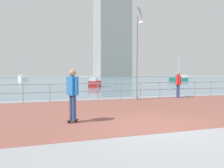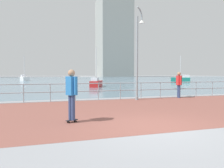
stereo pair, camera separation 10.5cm
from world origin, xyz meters
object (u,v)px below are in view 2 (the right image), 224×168
at_px(sailboat_ivory, 96,83).
at_px(bystander, 179,83).
at_px(skateboarder, 72,91).
at_px(sailboat_teal, 181,79).
at_px(lamppost, 138,49).
at_px(sailboat_yellow, 24,78).

bearing_deg(sailboat_ivory, bystander, -79.31).
bearing_deg(skateboarder, sailboat_teal, 50.31).
xyz_separation_m(lamppost, skateboarder, (-4.65, -5.09, -2.06)).
xyz_separation_m(skateboarder, sailboat_ivory, (5.14, 18.48, -0.59)).
height_order(skateboarder, sailboat_yellow, sailboat_yellow).
bearing_deg(sailboat_teal, sailboat_ivory, -148.35).
relative_size(bystander, sailboat_teal, 0.33).
bearing_deg(sailboat_yellow, bystander, -72.45).
distance_m(skateboarder, sailboat_ivory, 19.19).
distance_m(sailboat_yellow, sailboat_ivory, 28.90).
xyz_separation_m(bystander, sailboat_teal, (18.37, 26.09, -0.51)).
bearing_deg(sailboat_ivory, sailboat_yellow, 110.75).
bearing_deg(skateboarder, lamppost, 47.62).
bearing_deg(lamppost, sailboat_yellow, 103.55).
height_order(lamppost, skateboarder, lamppost).
relative_size(lamppost, sailboat_yellow, 1.01).
bearing_deg(bystander, sailboat_teal, 54.85).
xyz_separation_m(lamppost, sailboat_teal, (21.37, 26.25, -2.60)).
bearing_deg(sailboat_yellow, sailboat_teal, -24.48).
relative_size(sailboat_ivory, sailboat_teal, 0.91).
distance_m(skateboarder, bystander, 9.27).
distance_m(skateboarder, sailboat_yellow, 45.80).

